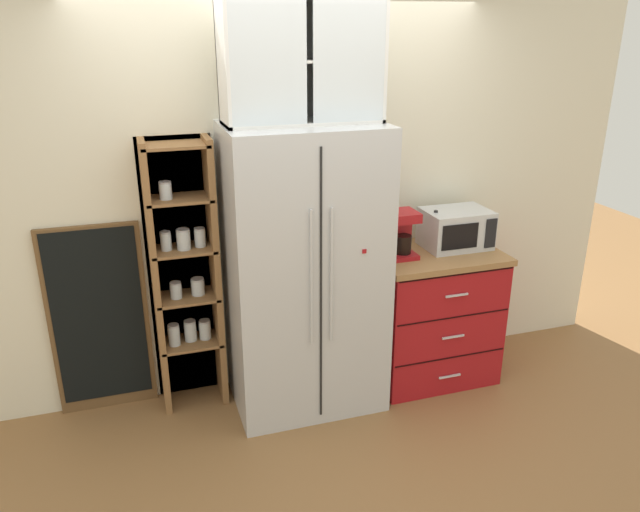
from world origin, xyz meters
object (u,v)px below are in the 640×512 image
mug_charcoal (439,247)px  chalkboard_menu (99,320)px  microwave (456,228)px  refrigerator (305,271)px  bottle_clear (434,233)px  coffee_maker (401,233)px

mug_charcoal → chalkboard_menu: (-2.19, 0.31, -0.35)m
microwave → mug_charcoal: bearing=-153.0°
refrigerator → microwave: 1.11m
mug_charcoal → bottle_clear: bottle_clear is taller
microwave → mug_charcoal: (-0.17, -0.08, -0.09)m
coffee_maker → chalkboard_menu: 2.00m
coffee_maker → refrigerator: bearing=-177.3°
refrigerator → bottle_clear: size_ratio=6.62×
refrigerator → bottle_clear: refrigerator is taller
microwave → chalkboard_menu: chalkboard_menu is taller
bottle_clear → microwave: bearing=5.0°
coffee_maker → chalkboard_menu: size_ratio=0.25×
refrigerator → microwave: refrigerator is taller
microwave → refrigerator: bearing=-176.2°
microwave → bottle_clear: size_ratio=1.59×
microwave → chalkboard_menu: bearing=174.4°
refrigerator → coffee_maker: (0.67, 0.03, 0.18)m
refrigerator → bottle_clear: (0.92, 0.06, 0.14)m
refrigerator → coffee_maker: size_ratio=5.91×
refrigerator → coffee_maker: bearing=2.7°
coffee_maker → bottle_clear: (0.26, 0.03, -0.03)m
mug_charcoal → bottle_clear: size_ratio=0.39×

